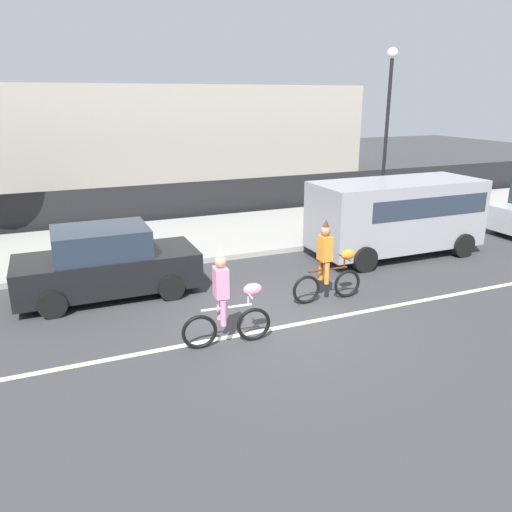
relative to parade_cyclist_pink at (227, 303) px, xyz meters
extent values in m
plane|color=#38383A|center=(1.26, 0.76, -0.84)|extent=(80.00, 80.00, 0.00)
cube|color=beige|center=(1.26, 0.26, -0.84)|extent=(36.00, 0.14, 0.01)
cube|color=#9E9B93|center=(1.26, 7.26, -0.77)|extent=(60.00, 5.00, 0.15)
cube|color=black|center=(1.26, 10.16, -0.14)|extent=(40.00, 0.08, 1.40)
cube|color=#B2A899|center=(-1.28, 18.76, 1.66)|extent=(28.00, 8.00, 5.00)
torus|color=black|center=(0.51, -0.04, -0.51)|extent=(0.67, 0.12, 0.67)
torus|color=black|center=(-0.54, 0.04, -0.51)|extent=(0.67, 0.12, 0.67)
cylinder|color=silver|center=(-0.01, 0.00, -0.09)|extent=(0.97, 0.13, 0.05)
cylinder|color=silver|center=(-0.16, 0.01, 0.00)|extent=(0.04, 0.04, 0.18)
cylinder|color=silver|center=(0.40, -0.03, 0.02)|extent=(0.04, 0.04, 0.23)
cylinder|color=silver|center=(0.40, -0.03, 0.14)|extent=(0.07, 0.50, 0.03)
ellipsoid|color=pink|center=(0.49, -0.04, 0.21)|extent=(0.37, 0.23, 0.24)
cube|color=pink|center=(-0.11, 0.01, 0.42)|extent=(0.26, 0.34, 0.56)
sphere|color=tan|center=(-0.11, 0.01, 0.82)|extent=(0.22, 0.22, 0.22)
cone|color=silver|center=(-0.11, 0.01, 1.00)|extent=(0.14, 0.14, 0.16)
cylinder|color=pink|center=(-0.13, -0.13, -0.13)|extent=(0.11, 0.11, 0.48)
cylinder|color=pink|center=(-0.10, 0.15, -0.13)|extent=(0.11, 0.11, 0.48)
torus|color=black|center=(3.33, 1.12, -0.51)|extent=(0.67, 0.09, 0.67)
torus|color=black|center=(2.29, 1.16, -0.51)|extent=(0.67, 0.09, 0.67)
cylinder|color=#4C2614|center=(2.81, 1.14, -0.09)|extent=(0.97, 0.08, 0.05)
cylinder|color=#4C2614|center=(2.66, 1.14, 0.00)|extent=(0.04, 0.04, 0.18)
cylinder|color=#4C2614|center=(3.23, 1.13, 0.02)|extent=(0.04, 0.04, 0.23)
cylinder|color=#4C2614|center=(3.23, 1.13, 0.14)|extent=(0.05, 0.50, 0.03)
ellipsoid|color=orange|center=(3.31, 1.12, 0.21)|extent=(0.37, 0.21, 0.24)
cube|color=orange|center=(2.71, 1.14, 0.42)|extent=(0.25, 0.33, 0.56)
sphere|color=#9E7051|center=(2.71, 1.14, 0.82)|extent=(0.22, 0.22, 0.22)
cone|color=#4C2614|center=(2.71, 1.14, 1.00)|extent=(0.14, 0.14, 0.16)
cylinder|color=orange|center=(2.71, 1.00, -0.13)|extent=(0.11, 0.11, 0.48)
cylinder|color=orange|center=(2.71, 1.28, -0.13)|extent=(0.11, 0.11, 0.48)
cube|color=#99999E|center=(6.43, 3.46, 0.39)|extent=(5.00, 2.00, 1.90)
cube|color=#283342|center=(6.83, 3.46, 0.74)|extent=(3.90, 2.02, 0.56)
cylinder|color=black|center=(8.13, 2.46, -0.49)|extent=(0.70, 0.22, 0.70)
cylinder|color=black|center=(8.13, 4.46, -0.49)|extent=(0.70, 0.22, 0.70)
cylinder|color=black|center=(4.73, 2.46, -0.49)|extent=(0.70, 0.22, 0.70)
cylinder|color=black|center=(4.73, 4.46, -0.49)|extent=(0.70, 0.22, 0.70)
cube|color=black|center=(-1.74, 3.41, -0.24)|extent=(4.10, 1.72, 0.80)
cube|color=#232D3D|center=(-1.84, 3.41, 0.48)|extent=(2.10, 1.58, 0.64)
cylinder|color=black|center=(-0.47, 2.55, -0.54)|extent=(0.60, 0.20, 0.60)
cylinder|color=black|center=(-0.47, 4.27, -0.54)|extent=(0.60, 0.20, 0.60)
cylinder|color=black|center=(-3.01, 2.55, -0.54)|extent=(0.60, 0.20, 0.60)
cylinder|color=black|center=(-3.01, 4.27, -0.54)|extent=(0.60, 0.20, 0.60)
cylinder|color=black|center=(11.53, 4.22, -0.54)|extent=(0.60, 0.20, 0.60)
cylinder|color=black|center=(8.14, 6.47, 2.06)|extent=(0.12, 0.12, 5.50)
sphere|color=#EAEACC|center=(8.14, 6.47, 4.99)|extent=(0.36, 0.36, 0.36)
camera|label=1|loc=(-2.78, -8.03, 3.63)|focal=35.00mm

